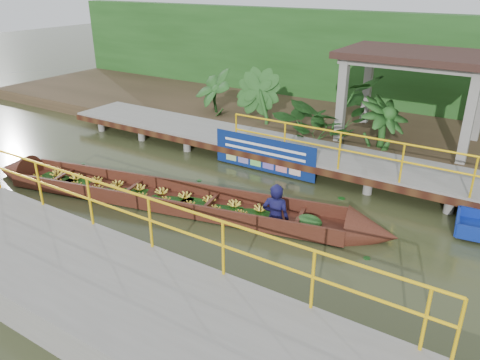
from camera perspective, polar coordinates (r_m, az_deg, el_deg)
The scene contains 9 objects.
ground at distance 11.69m, azimuth -3.19°, elevation -3.04°, with size 80.00×80.00×0.00m, color #32371B.
land_strip at distance 17.80m, azimuth 11.09°, elevation 6.86°, with size 30.00×8.00×0.45m, color #302618.
far_dock at distance 14.18m, azimuth 4.93°, elevation 3.94°, with size 16.00×2.06×1.66m.
near_dock at distance 8.32m, azimuth -14.89°, elevation -13.80°, with size 18.00×2.40×1.73m.
pavilion at distance 15.25m, azimuth 20.80°, elevation 13.03°, with size 4.40×3.00×3.00m.
foliage_backdrop at distance 19.70m, azimuth 14.36°, elevation 13.50°, with size 30.00×0.80×4.00m, color #1B4315.
vendor_boat at distance 11.63m, azimuth -7.48°, elevation -2.09°, with size 10.95×3.32×2.23m.
blue_banner at distance 13.38m, azimuth 2.92°, elevation 3.13°, with size 3.23×0.04×1.01m.
tropical_plants at distance 14.79m, azimuth 16.27°, elevation 7.60°, with size 14.50×1.50×1.88m.
Camera 1 is at (6.17, -8.42, 5.26)m, focal length 35.00 mm.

